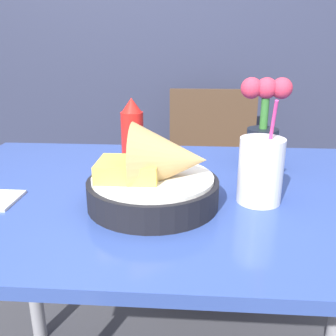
# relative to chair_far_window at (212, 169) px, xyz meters

# --- Properties ---
(dining_table) EXTENTS (1.20, 0.75, 0.75)m
(dining_table) POSITION_rel_chair_far_window_xyz_m (-0.11, -0.85, 0.13)
(dining_table) COLOR #334C9E
(dining_table) RESTS_ON ground_plane
(chair_far_window) EXTENTS (0.40, 0.40, 0.87)m
(chair_far_window) POSITION_rel_chair_far_window_xyz_m (0.00, 0.00, 0.00)
(chair_far_window) COLOR #473323
(chair_far_window) RESTS_ON ground_plane
(food_basket) EXTENTS (0.27, 0.27, 0.17)m
(food_basket) POSITION_rel_chair_far_window_xyz_m (-0.16, -0.93, 0.30)
(food_basket) COLOR black
(food_basket) RESTS_ON dining_table
(ketchup_bottle) EXTENTS (0.06, 0.06, 0.19)m
(ketchup_bottle) POSITION_rel_chair_far_window_xyz_m (-0.24, -0.72, 0.33)
(ketchup_bottle) COLOR red
(ketchup_bottle) RESTS_ON dining_table
(drink_cup) EXTENTS (0.09, 0.09, 0.22)m
(drink_cup) POSITION_rel_chair_far_window_xyz_m (0.05, -0.90, 0.30)
(drink_cup) COLOR silver
(drink_cup) RESTS_ON dining_table
(flower_vase) EXTENTS (0.13, 0.08, 0.24)m
(flower_vase) POSITION_rel_chair_far_window_xyz_m (0.10, -0.67, 0.35)
(flower_vase) COLOR black
(flower_vase) RESTS_ON dining_table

